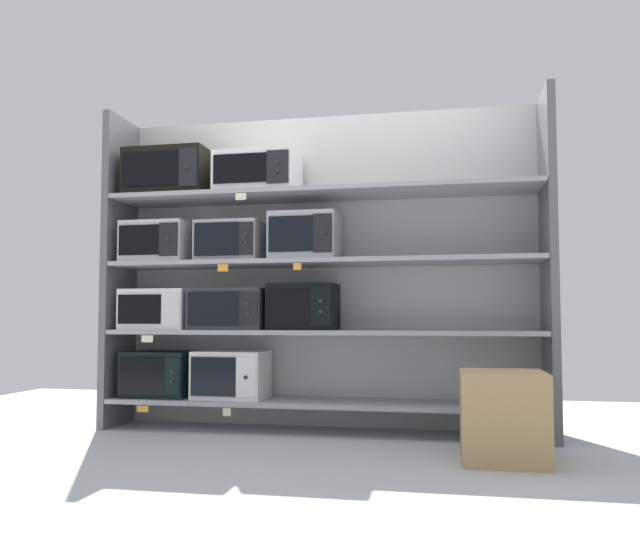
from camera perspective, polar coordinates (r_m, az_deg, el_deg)
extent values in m
cube|color=#B2B7BC|center=(3.33, -3.43, -16.51)|extent=(6.84, 6.00, 0.02)
cube|color=#B2B2AD|center=(4.47, 0.59, 0.95)|extent=(3.04, 0.04, 2.18)
cube|color=#5B5B5E|center=(4.74, -17.52, 0.86)|extent=(0.05, 0.44, 2.18)
cube|color=#5B5B5E|center=(4.21, 19.80, 1.43)|extent=(0.05, 0.44, 2.18)
cube|color=#99999E|center=(4.26, 0.00, -10.92)|extent=(2.84, 0.44, 0.03)
cube|color=black|center=(4.59, -14.15, -8.14)|extent=(0.46, 0.33, 0.31)
cube|color=black|center=(4.46, -15.65, -8.25)|extent=(0.32, 0.01, 0.25)
cube|color=black|center=(4.37, -13.09, -8.39)|extent=(0.11, 0.01, 0.25)
cylinder|color=#262628|center=(4.37, -13.15, -8.85)|extent=(0.02, 0.01, 0.02)
cylinder|color=#262628|center=(4.36, -13.13, -7.95)|extent=(0.02, 0.01, 0.02)
cube|color=white|center=(4.40, -7.93, -8.37)|extent=(0.47, 0.34, 0.32)
cube|color=black|center=(4.26, -9.52, -8.52)|extent=(0.31, 0.01, 0.25)
cube|color=white|center=(4.19, -6.63, -8.63)|extent=(0.14, 0.01, 0.25)
cylinder|color=#262628|center=(4.18, -6.67, -8.64)|extent=(0.02, 0.01, 0.02)
cube|color=orange|center=(4.42, -15.58, -11.05)|extent=(0.08, 0.00, 0.04)
cube|color=beige|center=(4.20, -8.34, -11.62)|extent=(0.05, 0.00, 0.05)
cube|color=#99999E|center=(4.23, 0.00, -4.69)|extent=(2.84, 0.44, 0.03)
cube|color=silver|center=(4.58, -14.03, -2.58)|extent=(0.47, 0.39, 0.28)
cube|color=black|center=(4.42, -15.83, -2.53)|extent=(0.31, 0.01, 0.20)
cube|color=silver|center=(4.33, -13.23, -2.55)|extent=(0.13, 0.01, 0.22)
cube|color=#2B2F36|center=(4.38, -7.91, -2.61)|extent=(0.50, 0.39, 0.28)
cube|color=black|center=(4.21, -9.51, -2.56)|extent=(0.35, 0.01, 0.22)
cube|color=black|center=(4.14, -6.43, -2.57)|extent=(0.12, 0.01, 0.22)
cylinder|color=#262628|center=(4.13, -6.47, -2.99)|extent=(0.02, 0.01, 0.02)
cylinder|color=#262628|center=(4.13, -6.47, -2.14)|extent=(0.02, 0.01, 0.02)
cube|color=black|center=(4.25, -1.47, -2.42)|extent=(0.44, 0.32, 0.31)
cube|color=black|center=(4.10, -2.80, -2.37)|extent=(0.29, 0.01, 0.22)
cube|color=black|center=(4.05, 0.07, -2.37)|extent=(0.13, 0.01, 0.24)
cylinder|color=#262628|center=(4.04, 0.04, -2.84)|extent=(0.02, 0.01, 0.02)
cylinder|color=#262628|center=(4.05, 0.04, -1.89)|extent=(0.02, 0.01, 0.02)
cube|color=beige|center=(4.37, -15.19, -5.09)|extent=(0.08, 0.00, 0.05)
cube|color=#99999E|center=(4.24, 0.00, 1.57)|extent=(2.84, 0.44, 0.03)
cube|color=#BCBABA|center=(4.61, -14.05, 3.20)|extent=(0.45, 0.40, 0.28)
cube|color=black|center=(4.45, -15.89, 3.46)|extent=(0.29, 0.01, 0.20)
cube|color=black|center=(4.36, -13.42, 3.57)|extent=(0.13, 0.01, 0.22)
cylinder|color=#262628|center=(4.36, -13.46, 3.58)|extent=(0.02, 0.01, 0.02)
cube|color=#A39FA2|center=(4.41, -7.87, 3.36)|extent=(0.43, 0.36, 0.27)
cube|color=black|center=(4.25, -9.25, 3.63)|extent=(0.31, 0.01, 0.22)
cube|color=black|center=(4.19, -6.64, 3.72)|extent=(0.10, 0.01, 0.22)
cylinder|color=#262628|center=(4.18, -6.68, 3.33)|extent=(0.02, 0.01, 0.02)
cylinder|color=#262628|center=(4.18, -6.67, 4.14)|extent=(0.02, 0.01, 0.02)
cube|color=#A1A1A6|center=(4.28, -1.23, 3.82)|extent=(0.44, 0.40, 0.31)
cube|color=black|center=(4.09, -2.64, 4.16)|extent=(0.29, 0.01, 0.23)
cube|color=black|center=(4.05, 0.23, 4.23)|extent=(0.12, 0.01, 0.25)
cylinder|color=#262628|center=(4.04, 0.20, 4.25)|extent=(0.02, 0.01, 0.02)
cube|color=orange|center=(4.18, -8.68, 1.08)|extent=(0.07, 0.00, 0.05)
cube|color=orange|center=(4.04, -2.05, 1.22)|extent=(0.05, 0.00, 0.04)
cube|color=#99999E|center=(4.31, 0.00, 7.71)|extent=(2.84, 0.44, 0.03)
cube|color=black|center=(4.67, -13.24, 9.17)|extent=(0.57, 0.37, 0.33)
cube|color=black|center=(4.52, -14.95, 9.61)|extent=(0.41, 0.01, 0.23)
cube|color=black|center=(4.41, -11.74, 9.89)|extent=(0.13, 0.01, 0.26)
cylinder|color=#262628|center=(4.40, -11.78, 9.91)|extent=(0.02, 0.01, 0.02)
cube|color=silver|center=(4.44, -5.54, 9.38)|extent=(0.54, 0.38, 0.27)
cube|color=black|center=(4.28, -7.19, 9.89)|extent=(0.36, 0.01, 0.19)
cube|color=black|center=(4.21, -3.82, 10.10)|extent=(0.15, 0.01, 0.22)
cylinder|color=#262628|center=(4.19, -3.86, 9.73)|extent=(0.02, 0.01, 0.02)
cylinder|color=#262628|center=(4.20, -3.85, 10.52)|extent=(0.02, 0.01, 0.02)
cube|color=beige|center=(4.20, -7.09, 7.43)|extent=(0.07, 0.00, 0.04)
cube|color=tan|center=(3.53, 16.08, -11.63)|extent=(0.43, 0.43, 0.47)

